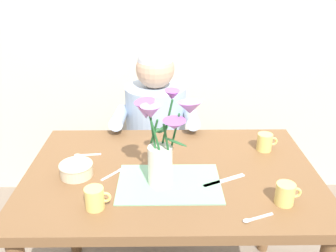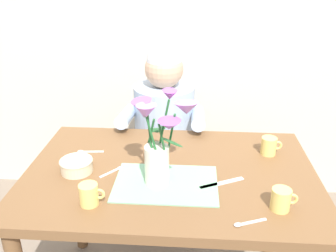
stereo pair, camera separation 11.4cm
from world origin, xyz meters
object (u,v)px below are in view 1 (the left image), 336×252
(seated_person, at_px, (156,142))
(ceramic_mug, at_px, (265,142))
(ceramic_bowl, at_px, (76,169))
(dinner_knife, at_px, (224,181))
(flower_vase, at_px, (162,139))
(tea_cup, at_px, (95,198))
(coffee_cup, at_px, (285,194))

(seated_person, height_order, ceramic_mug, seated_person)
(ceramic_bowl, height_order, dinner_knife, ceramic_bowl)
(ceramic_bowl, bearing_deg, flower_vase, -10.70)
(seated_person, bearing_deg, dinner_knife, -64.15)
(tea_cup, bearing_deg, ceramic_mug, 31.13)
(ceramic_bowl, relative_size, tea_cup, 1.46)
(tea_cup, bearing_deg, seated_person, 77.23)
(seated_person, bearing_deg, tea_cup, -98.88)
(seated_person, distance_m, dinner_knife, 0.78)
(ceramic_mug, bearing_deg, tea_cup, -148.87)
(flower_vase, xyz_separation_m, tea_cup, (-0.23, -0.15, -0.16))
(seated_person, relative_size, ceramic_mug, 12.20)
(ceramic_mug, bearing_deg, ceramic_bowl, -165.54)
(seated_person, bearing_deg, ceramic_bowl, -111.46)
(ceramic_mug, distance_m, tea_cup, 0.82)
(ceramic_bowl, distance_m, dinner_knife, 0.59)
(ceramic_mug, bearing_deg, flower_vase, -149.48)
(dinner_knife, xyz_separation_m, coffee_cup, (0.19, -0.15, 0.04))
(flower_vase, relative_size, dinner_knife, 1.95)
(dinner_knife, height_order, coffee_cup, coffee_cup)
(coffee_cup, bearing_deg, tea_cup, -178.44)
(ceramic_bowl, relative_size, ceramic_mug, 1.46)
(seated_person, height_order, tea_cup, seated_person)
(seated_person, xyz_separation_m, tea_cup, (-0.20, -0.86, 0.22))
(flower_vase, distance_m, coffee_cup, 0.48)
(coffee_cup, relative_size, tea_cup, 1.00)
(seated_person, bearing_deg, flower_vase, -83.02)
(dinner_knife, distance_m, coffee_cup, 0.25)
(seated_person, height_order, dinner_knife, seated_person)
(ceramic_bowl, bearing_deg, ceramic_mug, 14.46)
(seated_person, distance_m, coffee_cup, 0.99)
(ceramic_bowl, bearing_deg, seated_person, 64.65)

